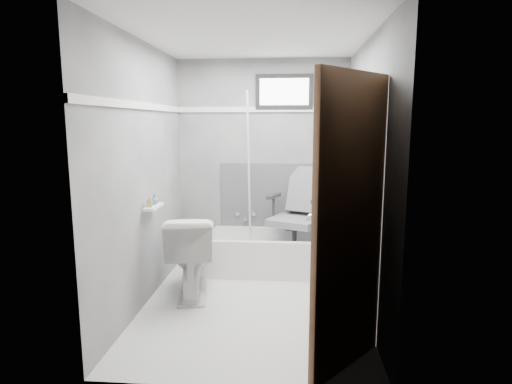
# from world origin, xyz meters

# --- Properties ---
(floor) EXTENTS (2.60, 2.60, 0.00)m
(floor) POSITION_xyz_m (0.00, 0.00, 0.00)
(floor) COLOR white
(floor) RESTS_ON ground
(ceiling) EXTENTS (2.60, 2.60, 0.00)m
(ceiling) POSITION_xyz_m (0.00, 0.00, 2.40)
(ceiling) COLOR silver
(ceiling) RESTS_ON floor
(wall_back) EXTENTS (2.00, 0.02, 2.40)m
(wall_back) POSITION_xyz_m (0.00, 1.30, 1.20)
(wall_back) COLOR slate
(wall_back) RESTS_ON floor
(wall_front) EXTENTS (2.00, 0.02, 2.40)m
(wall_front) POSITION_xyz_m (0.00, -1.30, 1.20)
(wall_front) COLOR slate
(wall_front) RESTS_ON floor
(wall_left) EXTENTS (0.02, 2.60, 2.40)m
(wall_left) POSITION_xyz_m (-1.00, 0.00, 1.20)
(wall_left) COLOR slate
(wall_left) RESTS_ON floor
(wall_right) EXTENTS (0.02, 2.60, 2.40)m
(wall_right) POSITION_xyz_m (1.00, 0.00, 1.20)
(wall_right) COLOR slate
(wall_right) RESTS_ON floor
(bathtub) EXTENTS (1.50, 0.70, 0.42)m
(bathtub) POSITION_xyz_m (0.09, 0.93, 0.21)
(bathtub) COLOR white
(bathtub) RESTS_ON floor
(office_chair) EXTENTS (0.80, 0.80, 1.05)m
(office_chair) POSITION_xyz_m (0.39, 0.98, 0.65)
(office_chair) COLOR slate
(office_chair) RESTS_ON bathtub
(toilet) EXTENTS (0.59, 0.88, 0.80)m
(toilet) POSITION_xyz_m (-0.62, 0.16, 0.40)
(toilet) COLOR white
(toilet) RESTS_ON floor
(door) EXTENTS (0.78, 0.78, 2.00)m
(door) POSITION_xyz_m (0.98, -1.28, 1.00)
(door) COLOR brown
(door) RESTS_ON floor
(window) EXTENTS (0.66, 0.04, 0.40)m
(window) POSITION_xyz_m (0.25, 1.29, 2.02)
(window) COLOR black
(window) RESTS_ON wall_back
(backerboard) EXTENTS (1.50, 0.02, 0.78)m
(backerboard) POSITION_xyz_m (0.25, 1.29, 0.80)
(backerboard) COLOR #4C4C4F
(backerboard) RESTS_ON wall_back
(trim_back) EXTENTS (2.00, 0.02, 0.06)m
(trim_back) POSITION_xyz_m (0.00, 1.29, 1.82)
(trim_back) COLOR white
(trim_back) RESTS_ON wall_back
(trim_left) EXTENTS (0.02, 2.60, 0.06)m
(trim_left) POSITION_xyz_m (-0.99, 0.00, 1.82)
(trim_left) COLOR white
(trim_left) RESTS_ON wall_left
(pole) EXTENTS (0.02, 0.39, 1.92)m
(pole) POSITION_xyz_m (-0.14, 1.06, 1.05)
(pole) COLOR silver
(pole) RESTS_ON bathtub
(shelf) EXTENTS (0.10, 0.32, 0.02)m
(shelf) POSITION_xyz_m (-0.93, 0.04, 0.90)
(shelf) COLOR white
(shelf) RESTS_ON wall_left
(soap_bottle_a) EXTENTS (0.05, 0.05, 0.10)m
(soap_bottle_a) POSITION_xyz_m (-0.94, -0.04, 0.97)
(soap_bottle_a) COLOR tan
(soap_bottle_a) RESTS_ON shelf
(soap_bottle_b) EXTENTS (0.10, 0.10, 0.10)m
(soap_bottle_b) POSITION_xyz_m (-0.94, 0.10, 0.96)
(soap_bottle_b) COLOR slate
(soap_bottle_b) RESTS_ON shelf
(faucet) EXTENTS (0.26, 0.10, 0.16)m
(faucet) POSITION_xyz_m (-0.20, 1.27, 0.55)
(faucet) COLOR silver
(faucet) RESTS_ON wall_back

